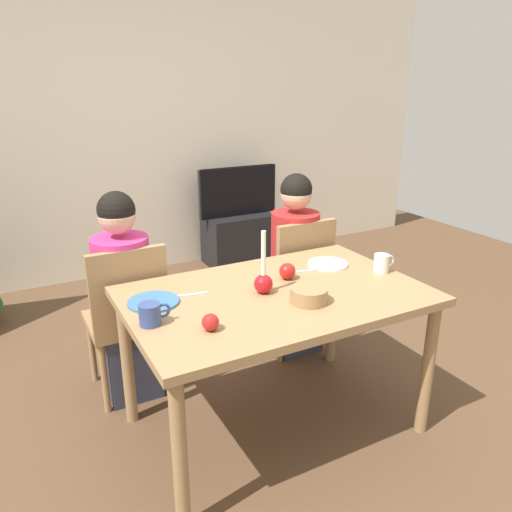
{
  "coord_description": "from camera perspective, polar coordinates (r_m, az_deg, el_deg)",
  "views": [
    {
      "loc": [
        -1.1,
        -1.85,
        1.69
      ],
      "look_at": [
        0.0,
        0.2,
        0.87
      ],
      "focal_mm": 34.86,
      "sensor_mm": 36.0,
      "label": 1
    }
  ],
  "objects": [
    {
      "name": "mug_right",
      "position": [
        2.66,
        14.26,
        -0.82
      ],
      "size": [
        0.12,
        0.08,
        0.1
      ],
      "color": "silver",
      "rests_on": "dining_table"
    },
    {
      "name": "plate_left",
      "position": [
        2.28,
        -11.69,
        -5.18
      ],
      "size": [
        0.23,
        0.23,
        0.01
      ],
      "primitive_type": "cylinder",
      "color": "teal",
      "rests_on": "dining_table"
    },
    {
      "name": "ground_plane",
      "position": [
        2.74,
        2.08,
        -18.72
      ],
      "size": [
        7.68,
        7.68,
        0.0
      ],
      "primitive_type": "plane",
      "color": "brown"
    },
    {
      "name": "back_wall",
      "position": [
        4.6,
        -14.66,
        13.95
      ],
      "size": [
        6.4,
        0.1,
        2.6
      ],
      "primitive_type": "cube",
      "color": "beige",
      "rests_on": "ground"
    },
    {
      "name": "fork_right",
      "position": [
        2.61,
        5.64,
        -1.74
      ],
      "size": [
        0.18,
        0.05,
        0.01
      ],
      "primitive_type": "cube",
      "rotation": [
        0.0,
        0.0,
        -0.21
      ],
      "color": "silver",
      "rests_on": "dining_table"
    },
    {
      "name": "fork_left",
      "position": [
        2.33,
        -7.78,
        -4.47
      ],
      "size": [
        0.18,
        0.05,
        0.01
      ],
      "primitive_type": "cube",
      "rotation": [
        0.0,
        0.0,
        -0.18
      ],
      "color": "silver",
      "rests_on": "dining_table"
    },
    {
      "name": "apple_by_left_plate",
      "position": [
        2.0,
        -5.25,
        -7.58
      ],
      "size": [
        0.07,
        0.07,
        0.07
      ],
      "primitive_type": "sphere",
      "color": "#B41C1C",
      "rests_on": "dining_table"
    },
    {
      "name": "bowl_walnuts",
      "position": [
        2.25,
        6.1,
        -4.48
      ],
      "size": [
        0.17,
        0.17,
        0.07
      ],
      "primitive_type": "cylinder",
      "color": "#99754C",
      "rests_on": "dining_table"
    },
    {
      "name": "dining_table",
      "position": [
        2.39,
        2.28,
        -6.02
      ],
      "size": [
        1.4,
        0.9,
        0.75
      ],
      "color": "#99754C",
      "rests_on": "ground"
    },
    {
      "name": "chair_right",
      "position": [
        3.17,
        4.68,
        -2.5
      ],
      "size": [
        0.4,
        0.4,
        0.9
      ],
      "color": "#99754C",
      "rests_on": "ground"
    },
    {
      "name": "tv_stand",
      "position": [
        4.84,
        -2.0,
        1.98
      ],
      "size": [
        0.64,
        0.4,
        0.48
      ],
      "primitive_type": "cube",
      "color": "black",
      "rests_on": "ground"
    },
    {
      "name": "apple_near_candle",
      "position": [
        2.49,
        3.62,
        -1.76
      ],
      "size": [
        0.08,
        0.08,
        0.08
      ],
      "primitive_type": "sphere",
      "color": "red",
      "rests_on": "dining_table"
    },
    {
      "name": "mug_left",
      "position": [
        2.08,
        -12.0,
        -6.54
      ],
      "size": [
        0.13,
        0.09,
        0.09
      ],
      "color": "#33477F",
      "rests_on": "dining_table"
    },
    {
      "name": "tv",
      "position": [
        4.73,
        -2.07,
        7.43
      ],
      "size": [
        0.79,
        0.05,
        0.46
      ],
      "color": "black",
      "rests_on": "tv_stand"
    },
    {
      "name": "person_left_child",
      "position": [
        2.79,
        -14.81,
        -5.02
      ],
      "size": [
        0.3,
        0.3,
        1.17
      ],
      "color": "#33384C",
      "rests_on": "ground"
    },
    {
      "name": "plate_right",
      "position": [
        2.72,
        8.25,
        -0.9
      ],
      "size": [
        0.22,
        0.22,
        0.01
      ],
      "primitive_type": "cylinder",
      "color": "white",
      "rests_on": "dining_table"
    },
    {
      "name": "candle_centerpiece",
      "position": [
        2.32,
        0.85,
        -2.79
      ],
      "size": [
        0.09,
        0.09,
        0.3
      ],
      "color": "red",
      "rests_on": "dining_table"
    },
    {
      "name": "person_right_child",
      "position": [
        3.17,
        4.4,
        -1.34
      ],
      "size": [
        0.3,
        0.3,
        1.17
      ],
      "color": "#33384C",
      "rests_on": "ground"
    },
    {
      "name": "chair_left",
      "position": [
        2.78,
        -14.55,
        -6.35
      ],
      "size": [
        0.4,
        0.4,
        0.9
      ],
      "color": "#99754C",
      "rests_on": "ground"
    }
  ]
}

